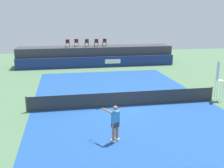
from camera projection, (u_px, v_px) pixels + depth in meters
ground_plane at (116, 93)px, 20.49m from camera, size 48.00×48.00×0.00m
court_inner at (125, 106)px, 17.63m from camera, size 12.00×22.00×0.00m
sponsor_wall at (98, 62)px, 30.33m from camera, size 18.00×0.22×1.20m
spectator_platform at (96, 55)px, 31.92m from camera, size 18.00×2.80×2.20m
spectator_chair_far_left at (68, 43)px, 30.72m from camera, size 0.44×0.44×0.89m
spectator_chair_left at (76, 42)px, 31.30m from camera, size 0.47×0.47×0.89m
spectator_chair_center at (87, 42)px, 31.08m from camera, size 0.45×0.45×0.89m
spectator_chair_right at (96, 42)px, 31.20m from camera, size 0.46×0.46×0.89m
spectator_chair_far_right at (104, 42)px, 31.63m from camera, size 0.44×0.44×0.89m
umpire_chair at (219, 78)px, 18.43m from camera, size 0.52×0.52×2.76m
tennis_net at (125, 99)px, 17.52m from camera, size 12.40×0.02×0.95m
net_post_near at (26, 104)px, 16.41m from camera, size 0.10×0.10×1.00m
net_post_far at (212, 94)px, 18.60m from camera, size 0.10×0.10×1.00m
tennis_player at (115, 122)px, 12.51m from camera, size 1.12×0.99×1.77m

